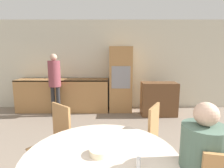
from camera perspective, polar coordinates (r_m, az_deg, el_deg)
The scene contains 9 objects.
wall_back at distance 5.27m, azimuth 0.38°, elevation 6.24°, with size 7.17×0.05×2.60m.
kitchen_counter at distance 5.23m, azimuth -15.76°, elevation -3.30°, with size 2.56×0.60×0.92m.
oven_unit at distance 4.97m, azimuth 2.49°, elevation 1.55°, with size 0.63×0.59×1.82m.
sideboard at distance 4.80m, azimuth 14.75°, elevation -4.73°, with size 0.91×0.45×0.88m.
chair_far_left at distance 2.41m, azimuth -18.16°, elevation -16.76°, with size 0.57×0.57×0.97m.
chair_far_right at distance 2.40m, azimuth 10.92°, elevation -16.53°, with size 0.55×0.55×0.97m.
person_standing at distance 4.69m, azimuth -18.51°, elevation 1.89°, with size 0.30×0.30×1.62m.
bowl_near at distance 1.59m, azimuth -4.22°, elevation -21.18°, with size 0.18×0.18×0.05m.
salt_shaker at distance 1.44m, azimuth 8.40°, elevation -24.12°, with size 0.03×0.03×0.09m.
Camera 1 is at (-0.06, 0.16, 1.58)m, focal length 28.00 mm.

